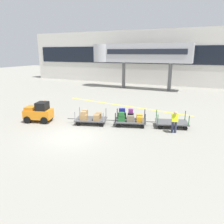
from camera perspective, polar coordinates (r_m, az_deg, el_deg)
The scene contains 10 objects.
ground_plane at distance 14.30m, azimuth -10.81°, elevation -6.45°, with size 120.00×120.00×0.00m, color gray.
apron_lead_line at distance 22.12m, azimuth 2.94°, elevation 1.71°, with size 14.07×0.20×0.01m, color yellow.
terminal_building at distance 37.58m, azimuth 12.67°, elevation 13.88°, with size 49.62×2.51×8.84m.
jet_bridge at distance 32.39m, azimuth 6.25°, elevation 15.14°, with size 14.62×3.00×6.47m.
baggage_tug at distance 17.76m, azimuth -18.84°, elevation -0.10°, with size 2.33×1.73×1.58m.
baggage_cart_lead at distance 16.44m, azimuth -5.73°, elevation -1.44°, with size 3.08×2.01×1.10m.
baggage_cart_middle at distance 16.09m, azimuth 4.62°, elevation -1.62°, with size 3.08×2.01×1.20m.
baggage_cart_tail at distance 16.30m, azimuth 15.47°, elevation -2.70°, with size 3.08×2.01×1.10m.
baggage_handler at distance 14.99m, azimuth 16.27°, elevation -2.26°, with size 0.50×0.51×1.56m.
safety_cone_near at distance 23.49m, azimuth -17.30°, elevation 2.52°, with size 0.36×0.36×0.55m, color orange.
Camera 1 is at (7.78, -10.77, 5.29)m, focal length 34.51 mm.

